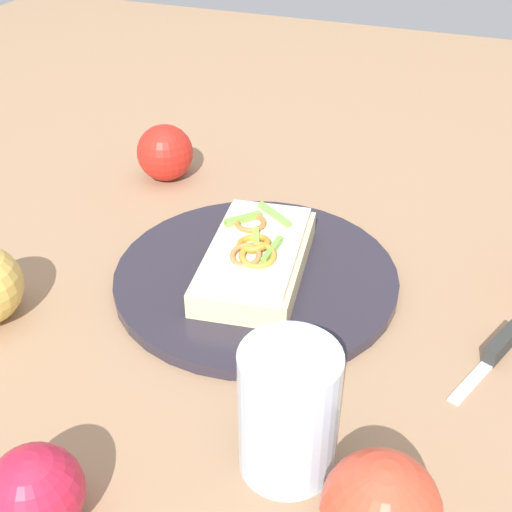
% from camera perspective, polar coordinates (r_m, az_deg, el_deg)
% --- Properties ---
extents(ground_plane, '(2.00, 2.00, 0.00)m').
position_cam_1_polar(ground_plane, '(0.72, 0.00, -2.16)').
color(ground_plane, '#947153').
rests_on(ground_plane, ground).
extents(plate, '(0.30, 0.30, 0.01)m').
position_cam_1_polar(plate, '(0.71, 0.00, -1.75)').
color(plate, '#28242F').
rests_on(plate, ground_plane).
extents(sandwich, '(0.12, 0.19, 0.05)m').
position_cam_1_polar(sandwich, '(0.70, -0.01, -0.09)').
color(sandwich, beige).
rests_on(sandwich, plate).
extents(apple_0, '(0.08, 0.08, 0.07)m').
position_cam_1_polar(apple_0, '(0.51, -18.26, -18.58)').
color(apple_0, '#BC1D39').
rests_on(apple_0, ground_plane).
extents(apple_1, '(0.08, 0.08, 0.08)m').
position_cam_1_polar(apple_1, '(0.91, -7.74, 8.70)').
color(apple_1, red).
rests_on(apple_1, ground_plane).
extents(apple_2, '(0.10, 0.10, 0.08)m').
position_cam_1_polar(apple_2, '(0.48, 10.55, -20.49)').
color(apple_2, '#CE422A').
rests_on(apple_2, ground_plane).
extents(drinking_glass, '(0.08, 0.08, 0.11)m').
position_cam_1_polar(drinking_glass, '(0.51, 2.77, -13.08)').
color(drinking_glass, silver).
rests_on(drinking_glass, ground_plane).
extents(knife, '(0.05, 0.11, 0.02)m').
position_cam_1_polar(knife, '(0.66, 19.77, -7.56)').
color(knife, silver).
rests_on(knife, ground_plane).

